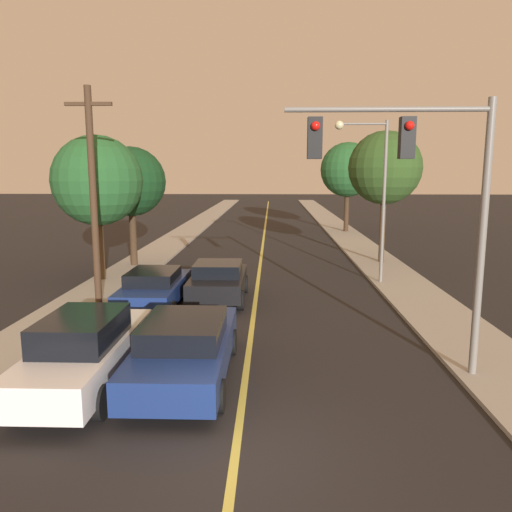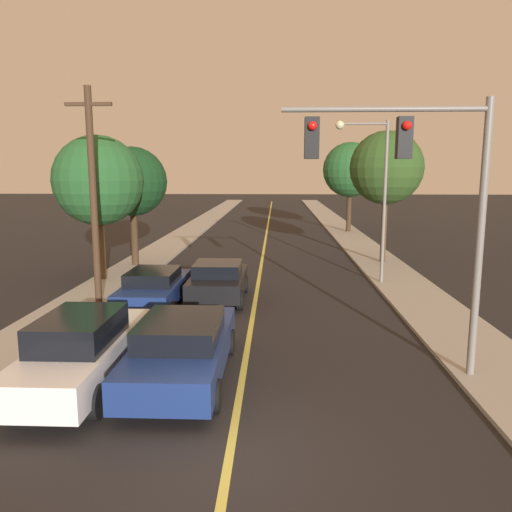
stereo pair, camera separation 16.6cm
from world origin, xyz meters
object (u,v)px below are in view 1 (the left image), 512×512
(car_outer_lane_front, at_px, (86,350))
(traffic_signal_mast, at_px, (421,181))
(utility_pole_left, at_px, (93,194))
(tree_right_far, at_px, (348,170))
(car_outer_lane_second, at_px, (155,288))
(tree_left_near, at_px, (131,182))
(car_near_lane_front, at_px, (185,347))
(car_near_lane_second, at_px, (218,280))
(tree_right_near, at_px, (385,168))
(tree_left_far, at_px, (97,181))
(streetlamp_right, at_px, (372,178))

(car_outer_lane_front, height_order, traffic_signal_mast, traffic_signal_mast)
(utility_pole_left, bearing_deg, tree_right_far, 61.95)
(utility_pole_left, xyz_separation_m, tree_right_far, (12.04, 22.60, 0.89))
(car_outer_lane_second, distance_m, tree_left_near, 8.85)
(car_near_lane_front, xyz_separation_m, utility_pole_left, (-4.16, 6.07, 3.25))
(car_near_lane_second, distance_m, tree_right_far, 23.23)
(car_near_lane_front, height_order, car_outer_lane_front, car_outer_lane_front)
(tree_right_near, bearing_deg, tree_left_far, -160.49)
(traffic_signal_mast, xyz_separation_m, tree_left_far, (-10.80, 10.06, -0.18))
(car_near_lane_front, relative_size, utility_pole_left, 0.69)
(traffic_signal_mast, distance_m, utility_pole_left, 11.09)
(car_near_lane_front, bearing_deg, utility_pole_left, 124.44)
(streetlamp_right, xyz_separation_m, tree_right_far, (1.73, 18.47, 0.40))
(streetlamp_right, relative_size, tree_left_far, 1.09)
(traffic_signal_mast, xyz_separation_m, utility_pole_left, (-9.46, 5.76, -0.55))
(car_near_lane_front, height_order, tree_left_near, tree_left_near)
(streetlamp_right, bearing_deg, tree_right_far, 84.64)
(car_outer_lane_second, bearing_deg, tree_left_far, 128.72)
(car_outer_lane_second, distance_m, tree_right_near, 13.96)
(car_outer_lane_front, height_order, streetlamp_right, streetlamp_right)
(tree_left_near, height_order, tree_right_near, tree_right_near)
(utility_pole_left, xyz_separation_m, tree_left_far, (-1.34, 4.30, 0.37))
(streetlamp_right, height_order, tree_left_near, streetlamp_right)
(streetlamp_right, distance_m, tree_right_far, 18.56)
(car_near_lane_second, relative_size, tree_right_far, 0.60)
(streetlamp_right, height_order, tree_right_near, streetlamp_right)
(car_outer_lane_front, bearing_deg, car_outer_lane_second, 90.00)
(car_near_lane_second, bearing_deg, utility_pole_left, -164.67)
(car_near_lane_front, height_order, tree_left_far, tree_left_far)
(streetlamp_right, xyz_separation_m, tree_left_far, (-11.65, 0.17, -0.11))
(utility_pole_left, bearing_deg, traffic_signal_mast, -31.35)
(tree_right_far, bearing_deg, tree_left_far, -126.18)
(car_outer_lane_second, relative_size, utility_pole_left, 0.62)
(car_outer_lane_second, bearing_deg, car_near_lane_second, 24.54)
(car_near_lane_second, xyz_separation_m, streetlamp_right, (6.14, 2.98, 3.74))
(tree_right_far, bearing_deg, car_outer_lane_second, -114.12)
(car_outer_lane_second, height_order, traffic_signal_mast, traffic_signal_mast)
(car_near_lane_front, distance_m, tree_right_near, 17.45)
(tree_left_far, height_order, tree_right_far, tree_right_far)
(tree_right_near, height_order, tree_right_far, tree_right_far)
(streetlamp_right, relative_size, tree_left_near, 1.14)
(car_outer_lane_front, bearing_deg, tree_right_far, 70.94)
(car_outer_lane_front, xyz_separation_m, traffic_signal_mast, (7.47, 0.74, 3.73))
(utility_pole_left, height_order, tree_left_near, utility_pole_left)
(tree_left_far, distance_m, tree_right_far, 22.68)
(traffic_signal_mast, height_order, tree_left_near, traffic_signal_mast)
(car_near_lane_front, xyz_separation_m, tree_left_near, (-5.02, 13.80, 3.50))
(car_near_lane_front, height_order, utility_pole_left, utility_pole_left)
(car_near_lane_front, xyz_separation_m, tree_right_far, (7.87, 28.67, 4.14))
(tree_right_near, bearing_deg, traffic_signal_mast, -99.43)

